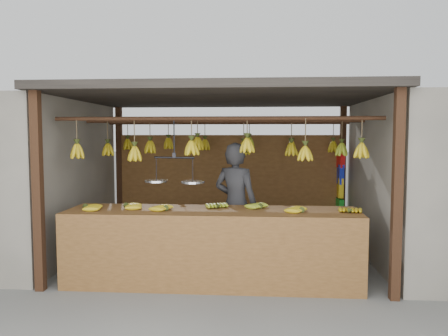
{
  "coord_description": "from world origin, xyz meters",
  "views": [
    {
      "loc": [
        0.48,
        -6.27,
        1.8
      ],
      "look_at": [
        0.0,
        0.3,
        1.3
      ],
      "focal_mm": 35.0,
      "sensor_mm": 36.0,
      "label": 1
    }
  ],
  "objects": [
    {
      "name": "vendor",
      "position": [
        0.21,
        -0.39,
        0.85
      ],
      "size": [
        0.73,
        0.61,
        1.7
      ],
      "primitive_type": "imported",
      "rotation": [
        0.0,
        0.0,
        2.75
      ],
      "color": "#262628",
      "rests_on": "ground"
    },
    {
      "name": "hanging_bananas",
      "position": [
        0.01,
        0.01,
        1.62
      ],
      "size": [
        3.64,
        2.23,
        0.39
      ],
      "color": "#B29613",
      "rests_on": "ground"
    },
    {
      "name": "ground",
      "position": [
        0.0,
        0.0,
        0.0
      ],
      "size": [
        80.0,
        80.0,
        0.0
      ],
      "primitive_type": "plane",
      "color": "#5B5B57"
    },
    {
      "name": "bag_bundles",
      "position": [
        1.94,
        1.35,
        0.99
      ],
      "size": [
        0.08,
        0.26,
        1.23
      ],
      "color": "red",
      "rests_on": "ground"
    },
    {
      "name": "counter",
      "position": [
        -0.04,
        -1.23,
        0.71
      ],
      "size": [
        3.51,
        0.8,
        0.96
      ],
      "color": "brown",
      "rests_on": "ground"
    },
    {
      "name": "balance_scale",
      "position": [
        -0.52,
        -1.0,
        1.27
      ],
      "size": [
        0.75,
        0.37,
        0.79
      ],
      "color": "black",
      "rests_on": "ground"
    },
    {
      "name": "stall",
      "position": [
        0.0,
        0.33,
        1.97
      ],
      "size": [
        4.3,
        3.3,
        2.4
      ],
      "color": "black",
      "rests_on": "ground"
    }
  ]
}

